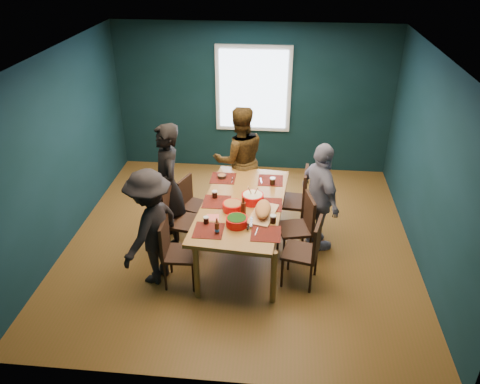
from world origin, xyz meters
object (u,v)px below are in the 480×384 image
object	(u,v)px
chair_right_mid	(301,223)
person_back	(240,159)
dining_table	(242,208)
chair_left_far	(191,200)
bowl_herbs	(237,221)
person_far_left	(168,186)
bowl_salad	(233,206)
cutting_board	(263,210)
person_right	(320,198)
chair_right_far	(297,196)
chair_left_near	(173,248)
person_near_left	(151,228)
chair_right_near	(308,248)
bowl_dumpling	(253,198)
chair_left_mid	(177,215)

from	to	relation	value
chair_right_mid	person_back	world-z (taller)	person_back
dining_table	chair_right_mid	world-z (taller)	chair_right_mid
chair_left_far	bowl_herbs	bearing A→B (deg)	-34.31
person_far_left	bowl_herbs	distance (m)	1.28
bowl_salad	cutting_board	distance (m)	0.41
chair_right_mid	person_right	distance (m)	0.43
dining_table	person_back	world-z (taller)	person_back
chair_left_far	person_back	bearing A→B (deg)	65.03
cutting_board	person_right	bearing A→B (deg)	48.11
bowl_herbs	cutting_board	bearing A→B (deg)	41.66
chair_right_far	person_right	xyz separation A→B (m)	(0.30, -0.38, 0.20)
dining_table	bowl_salad	world-z (taller)	bowl_salad
chair_left_near	person_back	xyz separation A→B (m)	(0.65, 1.97, 0.33)
person_far_left	person_near_left	xyz separation A→B (m)	(-0.02, -0.86, -0.13)
chair_right_near	person_right	xyz separation A→B (m)	(0.17, 0.83, 0.25)
dining_table	chair_right_far	bearing A→B (deg)	45.31
bowl_dumpling	bowl_herbs	bearing A→B (deg)	-104.75
chair_right_mid	cutting_board	distance (m)	0.67
bowl_dumpling	person_far_left	bearing A→B (deg)	172.95
chair_left_near	person_far_left	xyz separation A→B (m)	(-0.25, 0.91, 0.37)
chair_right_mid	person_near_left	world-z (taller)	person_near_left
chair_left_mid	cutting_board	size ratio (longest dim) A/B	1.38
chair_right_far	cutting_board	size ratio (longest dim) A/B	1.44
dining_table	person_far_left	size ratio (longest dim) A/B	1.21
chair_right_far	cutting_board	distance (m)	1.05
bowl_dumpling	cutting_board	bearing A→B (deg)	-63.24
chair_right_far	chair_right_mid	xyz separation A→B (m)	(0.06, -0.64, -0.05)
chair_right_mid	cutting_board	size ratio (longest dim) A/B	1.31
chair_right_far	person_back	distance (m)	1.13
dining_table	bowl_dumpling	size ratio (longest dim) A/B	7.42
chair_left_near	chair_right_mid	world-z (taller)	chair_right_mid
chair_left_mid	bowl_salad	size ratio (longest dim) A/B	3.71
chair_right_far	bowl_salad	world-z (taller)	chair_right_far
chair_left_mid	chair_right_near	bearing A→B (deg)	-7.58
bowl_salad	bowl_dumpling	world-z (taller)	bowl_dumpling
chair_right_near	person_far_left	world-z (taller)	person_far_left
person_near_left	bowl_herbs	size ratio (longest dim) A/B	5.78
chair_right_mid	person_near_left	distance (m)	2.02
dining_table	person_near_left	size ratio (longest dim) A/B	1.41
chair_left_mid	chair_right_near	xyz separation A→B (m)	(1.79, -0.56, -0.02)
chair_right_mid	bowl_salad	world-z (taller)	chair_right_mid
dining_table	person_right	xyz separation A→B (m)	(1.05, 0.26, 0.07)
chair_right_near	bowl_herbs	xyz separation A→B (m)	(-0.90, 0.03, 0.32)
chair_left_far	person_far_left	size ratio (longest dim) A/B	0.46
person_back	bowl_dumpling	size ratio (longest dim) A/B	5.82
person_far_left	bowl_dumpling	world-z (taller)	person_far_left
chair_left_mid	person_far_left	world-z (taller)	person_far_left
chair_right_mid	bowl_salad	distance (m)	0.99
chair_left_mid	bowl_herbs	xyz separation A→B (m)	(0.89, -0.53, 0.30)
chair_right_near	person_near_left	world-z (taller)	person_near_left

